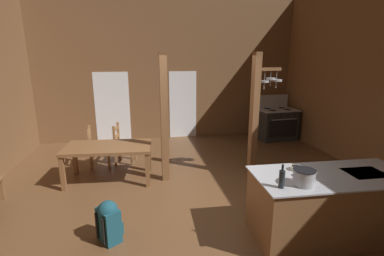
# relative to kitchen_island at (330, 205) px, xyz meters

# --- Properties ---
(ground_plane) EXTENTS (8.51, 9.44, 0.10)m
(ground_plane) POSITION_rel_kitchen_island_xyz_m (-1.59, 1.07, -0.51)
(ground_plane) COLOR brown
(wall_back) EXTENTS (8.51, 0.14, 4.22)m
(wall_back) POSITION_rel_kitchen_island_xyz_m (-1.59, 5.46, 1.65)
(wall_back) COLOR brown
(wall_back) RESTS_ON ground_plane
(glazed_door_back_left) EXTENTS (1.00, 0.01, 2.05)m
(glazed_door_back_left) POSITION_rel_kitchen_island_xyz_m (-3.32, 5.39, 0.56)
(glazed_door_back_left) COLOR white
(glazed_door_back_left) RESTS_ON ground_plane
(glazed_panel_back_right) EXTENTS (0.84, 0.01, 2.05)m
(glazed_panel_back_right) POSITION_rel_kitchen_island_xyz_m (-1.20, 5.39, 0.56)
(glazed_panel_back_right) COLOR white
(glazed_panel_back_right) RESTS_ON ground_plane
(kitchen_island) EXTENTS (2.20, 1.06, 0.92)m
(kitchen_island) POSITION_rel_kitchen_island_xyz_m (0.00, 0.00, 0.00)
(kitchen_island) COLOR brown
(kitchen_island) RESTS_ON ground_plane
(stove_range) EXTENTS (1.20, 0.90, 1.32)m
(stove_range) POSITION_rel_kitchen_island_xyz_m (1.58, 4.61, 0.02)
(stove_range) COLOR #252525
(stove_range) RESTS_ON ground_plane
(support_post_with_pot_rack) EXTENTS (0.67, 0.27, 2.57)m
(support_post_with_pot_rack) POSITION_rel_kitchen_island_xyz_m (-0.22, 2.13, 0.93)
(support_post_with_pot_rack) COLOR brown
(support_post_with_pot_rack) RESTS_ON ground_plane
(support_post_center) EXTENTS (0.14, 0.14, 2.57)m
(support_post_center) POSITION_rel_kitchen_island_xyz_m (-2.07, 2.29, 0.82)
(support_post_center) COLOR brown
(support_post_center) RESTS_ON ground_plane
(dining_table) EXTENTS (1.77, 1.04, 0.74)m
(dining_table) POSITION_rel_kitchen_island_xyz_m (-3.19, 2.48, 0.19)
(dining_table) COLOR brown
(dining_table) RESTS_ON ground_plane
(ladderback_chair_near_window) EXTENTS (0.49, 0.49, 0.95)m
(ladderback_chair_near_window) POSITION_rel_kitchen_island_xyz_m (-3.53, 3.27, -0.01)
(ladderback_chair_near_window) COLOR #9E7044
(ladderback_chair_near_window) RESTS_ON ground_plane
(ladderback_chair_by_post) EXTENTS (0.51, 0.51, 0.95)m
(ladderback_chair_by_post) POSITION_rel_kitchen_island_xyz_m (-2.97, 3.44, -0.01)
(ladderback_chair_by_post) COLOR #9E7044
(ladderback_chair_by_post) RESTS_ON ground_plane
(backpack) EXTENTS (0.38, 0.39, 0.60)m
(backpack) POSITION_rel_kitchen_island_xyz_m (-3.02, 0.45, -0.15)
(backpack) COLOR #194756
(backpack) RESTS_ON ground_plane
(stockpot_on_counter) EXTENTS (0.35, 0.28, 0.20)m
(stockpot_on_counter) POSITION_rel_kitchen_island_xyz_m (-0.59, -0.21, 0.56)
(stockpot_on_counter) COLOR #A8AAB2
(stockpot_on_counter) RESTS_ON kitchen_island
(mixing_bowl_on_counter) EXTENTS (0.16, 0.16, 0.06)m
(mixing_bowl_on_counter) POSITION_rel_kitchen_island_xyz_m (-0.41, 0.24, 0.49)
(mixing_bowl_on_counter) COLOR silver
(mixing_bowl_on_counter) RESTS_ON kitchen_island
(bottle_tall_on_counter) EXTENTS (0.07, 0.07, 0.30)m
(bottle_tall_on_counter) POSITION_rel_kitchen_island_xyz_m (-0.89, -0.22, 0.58)
(bottle_tall_on_counter) COLOR #1E2328
(bottle_tall_on_counter) RESTS_ON kitchen_island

